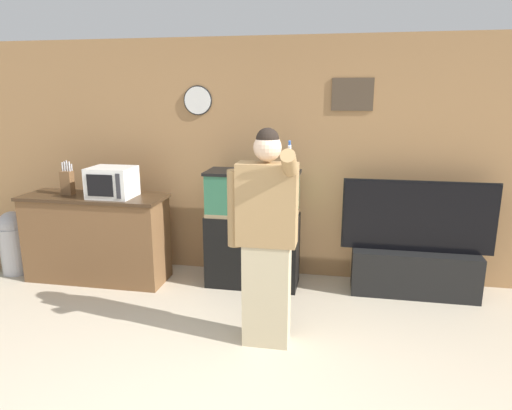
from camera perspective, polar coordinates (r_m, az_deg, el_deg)
wall_back_paneled at (r=5.04m, az=2.65°, el=5.63°), size 10.00×0.08×2.60m
counter_island at (r=5.30m, az=-19.28°, el=-3.88°), size 1.56×0.55×0.95m
microwave at (r=5.01m, az=-17.55°, el=2.73°), size 0.45×0.38×0.32m
knife_block at (r=5.31m, az=-22.52°, el=2.69°), size 0.12×0.09×0.36m
aquarium_on_stand at (r=4.83m, az=-0.39°, el=-2.98°), size 0.97×0.45×1.24m
tv_on_stand at (r=4.96m, az=19.21°, el=-6.62°), size 1.50×0.40×1.18m
person_standing at (r=3.59m, az=1.22°, el=-3.95°), size 0.56×0.42×1.77m
trash_bin at (r=5.90m, az=-27.96°, el=-4.06°), size 0.32×0.32×0.73m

